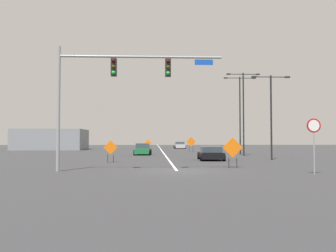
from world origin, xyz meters
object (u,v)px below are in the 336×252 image
(stop_sign, at_px, (314,135))
(car_silver_distant, at_px, (179,145))
(construction_sign_median_near, at_px, (148,144))
(street_lamp_far_right, at_px, (240,109))
(construction_sign_left_shoulder, at_px, (233,149))
(construction_sign_left_lane, at_px, (191,142))
(street_lamp_far_left, at_px, (243,107))
(car_green_passing, at_px, (143,149))
(traffic_signal_assembly, at_px, (111,80))
(construction_sign_median_far, at_px, (111,149))
(car_black_far, at_px, (211,154))
(street_lamp_mid_right, at_px, (271,109))

(stop_sign, xyz_separation_m, car_silver_distant, (-3.37, 50.05, -1.44))
(construction_sign_median_near, bearing_deg, street_lamp_far_right, -53.21)
(construction_sign_left_shoulder, distance_m, car_silver_distant, 45.68)
(stop_sign, relative_size, construction_sign_left_lane, 1.35)
(street_lamp_far_left, distance_m, car_green_passing, 12.84)
(traffic_signal_assembly, distance_m, street_lamp_far_left, 21.87)
(construction_sign_median_far, xyz_separation_m, car_silver_distant, (8.65, 40.18, -0.46))
(traffic_signal_assembly, xyz_separation_m, car_black_far, (7.66, 10.31, -4.80))
(stop_sign, distance_m, street_lamp_mid_right, 13.21)
(stop_sign, relative_size, street_lamp_far_left, 0.32)
(traffic_signal_assembly, distance_m, street_lamp_mid_right, 16.88)
(stop_sign, height_order, construction_sign_left_lane, stop_sign)
(construction_sign_left_shoulder, xyz_separation_m, construction_sign_median_far, (-8.65, 5.49, -0.13))
(stop_sign, distance_m, construction_sign_median_near, 39.91)
(construction_sign_left_shoulder, distance_m, construction_sign_median_far, 10.25)
(construction_sign_left_lane, xyz_separation_m, car_silver_distant, (-0.29, 18.13, -0.74))
(construction_sign_median_far, bearing_deg, car_silver_distant, 77.85)
(traffic_signal_assembly, xyz_separation_m, stop_sign, (11.08, -2.36, -3.29))
(car_black_far, relative_size, car_green_passing, 0.94)
(construction_sign_median_near, xyz_separation_m, construction_sign_median_far, (-2.57, -28.90, -0.02))
(car_silver_distant, bearing_deg, car_black_far, -90.08)
(construction_sign_left_lane, relative_size, construction_sign_median_near, 1.20)
(street_lamp_far_right, bearing_deg, street_lamp_mid_right, -89.21)
(construction_sign_left_lane, xyz_separation_m, car_green_passing, (-6.75, -8.33, -0.75))
(construction_sign_left_shoulder, bearing_deg, street_lamp_far_left, 72.63)
(traffic_signal_assembly, bearing_deg, street_lamp_far_right, 58.15)
(car_green_passing, bearing_deg, construction_sign_median_near, 88.57)
(stop_sign, bearing_deg, street_lamp_far_left, 85.52)
(traffic_signal_assembly, height_order, street_lamp_far_right, street_lamp_far_right)
(traffic_signal_assembly, relative_size, construction_sign_left_shoulder, 4.87)
(traffic_signal_assembly, relative_size, car_green_passing, 2.24)
(street_lamp_mid_right, xyz_separation_m, street_lamp_far_right, (-0.15, 10.64, 0.97))
(street_lamp_far_right, bearing_deg, traffic_signal_assembly, -121.85)
(stop_sign, xyz_separation_m, construction_sign_left_shoulder, (-3.37, 4.37, -0.85))
(street_lamp_far_left, xyz_separation_m, construction_sign_left_shoulder, (-4.95, -15.82, -4.23))
(construction_sign_left_lane, bearing_deg, street_lamp_mid_right, -74.69)
(street_lamp_far_right, height_order, car_silver_distant, street_lamp_far_right)
(construction_sign_left_shoulder, relative_size, construction_sign_median_far, 1.13)
(street_lamp_mid_right, xyz_separation_m, construction_sign_median_far, (-14.18, -2.93, -3.48))
(construction_sign_left_shoulder, bearing_deg, construction_sign_median_near, 100.02)
(traffic_signal_assembly, height_order, street_lamp_mid_right, street_lamp_mid_right)
(traffic_signal_assembly, relative_size, car_silver_distant, 2.27)
(traffic_signal_assembly, xyz_separation_m, construction_sign_left_lane, (8.01, 29.56, -3.98))
(street_lamp_far_left, height_order, street_lamp_mid_right, street_lamp_far_left)
(street_lamp_far_right, relative_size, construction_sign_left_shoulder, 4.75)
(construction_sign_median_far, xyz_separation_m, car_black_far, (8.60, 2.80, -0.53))
(street_lamp_far_left, bearing_deg, car_black_far, -123.61)
(construction_sign_left_shoulder, bearing_deg, car_silver_distant, 90.00)
(street_lamp_mid_right, bearing_deg, car_silver_distant, 98.44)
(car_black_far, relative_size, car_silver_distant, 0.95)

